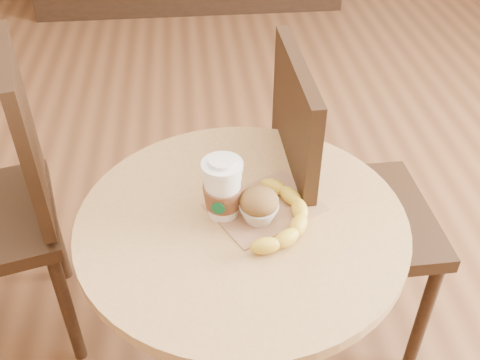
% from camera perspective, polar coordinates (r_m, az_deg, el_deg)
% --- Properties ---
extents(cafe_table, '(0.76, 0.76, 0.75)m').
position_cam_1_polar(cafe_table, '(1.42, 0.16, -9.73)').
color(cafe_table, black).
rests_on(cafe_table, ground).
extents(chair_right, '(0.46, 0.46, 1.02)m').
position_cam_1_polar(chair_right, '(1.63, 9.39, -2.56)').
color(chair_right, black).
rests_on(chair_right, ground).
extents(kraft_bag, '(0.30, 0.27, 0.00)m').
position_cam_1_polar(kraft_bag, '(1.31, 2.56, -2.75)').
color(kraft_bag, '#996A4A').
rests_on(kraft_bag, cafe_table).
extents(coffee_cup, '(0.09, 0.09, 0.15)m').
position_cam_1_polar(coffee_cup, '(1.25, -1.77, -1.05)').
color(coffee_cup, white).
rests_on(coffee_cup, cafe_table).
extents(muffin, '(0.09, 0.09, 0.08)m').
position_cam_1_polar(muffin, '(1.25, 1.93, -2.60)').
color(muffin, silver).
rests_on(muffin, kraft_bag).
extents(banana, '(0.23, 0.30, 0.04)m').
position_cam_1_polar(banana, '(1.27, 4.10, -3.43)').
color(banana, gold).
rests_on(banana, kraft_bag).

